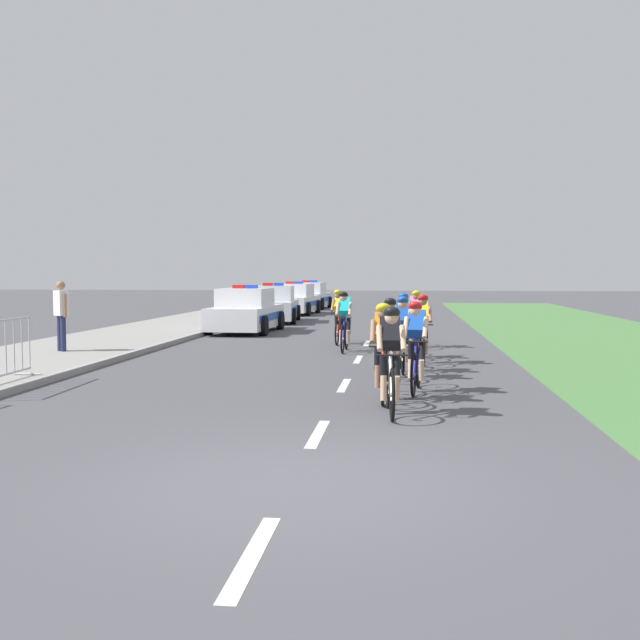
% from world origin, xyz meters
% --- Properties ---
extents(ground_plane, '(160.00, 160.00, 0.00)m').
position_xyz_m(ground_plane, '(0.00, 0.00, 0.00)').
color(ground_plane, '#4C4C51').
extents(sidewalk_slab, '(3.90, 60.00, 0.12)m').
position_xyz_m(sidewalk_slab, '(-7.24, 14.00, 0.06)').
color(sidewalk_slab, gray).
rests_on(sidewalk_slab, ground).
extents(kerb_edge, '(0.16, 60.00, 0.13)m').
position_xyz_m(kerb_edge, '(-5.37, 14.00, 0.07)').
color(kerb_edge, '#9E9E99').
rests_on(kerb_edge, ground).
extents(grass_verge, '(7.00, 60.00, 0.01)m').
position_xyz_m(grass_verge, '(7.02, 14.00, 0.00)').
color(grass_verge, '#4C7F42').
rests_on(grass_verge, ground).
extents(lane_markings_centre, '(0.14, 29.60, 0.01)m').
position_xyz_m(lane_markings_centre, '(0.00, 12.22, 0.00)').
color(lane_markings_centre, white).
rests_on(lane_markings_centre, ground).
extents(cyclist_lead, '(0.44, 1.72, 1.56)m').
position_xyz_m(cyclist_lead, '(0.86, 3.54, 0.79)').
color(cyclist_lead, black).
rests_on(cyclist_lead, ground).
extents(cyclist_second, '(0.42, 1.72, 1.56)m').
position_xyz_m(cyclist_second, '(0.73, 4.70, 0.79)').
color(cyclist_second, black).
rests_on(cyclist_second, ground).
extents(cyclist_third, '(0.45, 1.72, 1.56)m').
position_xyz_m(cyclist_third, '(1.24, 5.57, 0.79)').
color(cyclist_third, black).
rests_on(cyclist_third, ground).
extents(cyclist_fourth, '(0.44, 1.72, 1.56)m').
position_xyz_m(cyclist_fourth, '(0.76, 7.17, 0.79)').
color(cyclist_fourth, black).
rests_on(cyclist_fourth, ground).
extents(cyclist_fifth, '(0.43, 1.72, 1.56)m').
position_xyz_m(cyclist_fifth, '(1.00, 8.14, 0.79)').
color(cyclist_fifth, black).
rests_on(cyclist_fifth, ground).
extents(cyclist_sixth, '(0.43, 1.72, 1.56)m').
position_xyz_m(cyclist_sixth, '(1.43, 9.58, 0.79)').
color(cyclist_sixth, black).
rests_on(cyclist_sixth, ground).
extents(cyclist_seventh, '(0.42, 1.72, 1.56)m').
position_xyz_m(cyclist_seventh, '(1.02, 10.63, 0.79)').
color(cyclist_seventh, black).
rests_on(cyclist_seventh, ground).
extents(cyclist_eighth, '(0.42, 1.72, 1.56)m').
position_xyz_m(cyclist_eighth, '(-0.45, 11.90, 0.79)').
color(cyclist_eighth, black).
rests_on(cyclist_eighth, ground).
extents(cyclist_ninth, '(0.43, 1.72, 1.56)m').
position_xyz_m(cyclist_ninth, '(1.34, 13.20, 0.79)').
color(cyclist_ninth, black).
rests_on(cyclist_ninth, ground).
extents(cyclist_tenth, '(0.43, 1.72, 1.56)m').
position_xyz_m(cyclist_tenth, '(-0.76, 13.95, 0.79)').
color(cyclist_tenth, black).
rests_on(cyclist_tenth, ground).
extents(police_car_nearest, '(2.09, 4.45, 1.59)m').
position_xyz_m(police_car_nearest, '(-4.24, 17.77, 0.68)').
color(police_car_nearest, white).
rests_on(police_car_nearest, ground).
extents(police_car_second, '(2.26, 4.52, 1.59)m').
position_xyz_m(police_car_second, '(-4.24, 23.05, 0.68)').
color(police_car_second, silver).
rests_on(police_car_second, ground).
extents(police_car_third, '(2.19, 4.49, 1.59)m').
position_xyz_m(police_car_third, '(-4.24, 28.99, 0.68)').
color(police_car_third, white).
rests_on(police_car_third, ground).
extents(police_car_furthest, '(2.19, 4.50, 1.59)m').
position_xyz_m(police_car_furthest, '(-4.24, 34.87, 0.68)').
color(police_car_furthest, silver).
rests_on(police_car_furthest, ground).
extents(spectator_closest, '(0.45, 0.40, 1.68)m').
position_xyz_m(spectator_closest, '(-7.09, 10.13, 1.08)').
color(spectator_closest, '#23284C').
rests_on(spectator_closest, sidewalk_slab).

